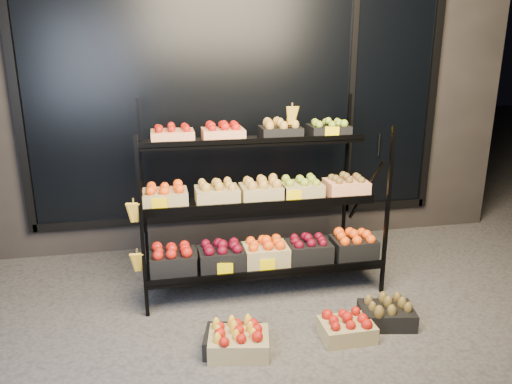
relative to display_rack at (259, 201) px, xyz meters
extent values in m
plane|color=#514F4C|center=(0.01, -0.60, -0.79)|extent=(24.00, 24.00, 0.00)
cube|color=#2D2826|center=(0.01, 2.00, 0.96)|extent=(6.00, 2.00, 3.50)
cube|color=black|center=(0.01, 0.98, 0.76)|extent=(4.20, 0.04, 2.40)
cube|color=black|center=(0.01, 0.96, -0.45)|extent=(4.30, 0.06, 0.08)
cube|color=black|center=(-2.14, 0.96, 0.76)|extent=(0.08, 0.06, 2.50)
cube|color=black|center=(2.16, 0.96, 0.76)|extent=(0.08, 0.06, 2.50)
cube|color=black|center=(1.21, 0.96, 0.76)|extent=(0.06, 0.06, 2.50)
cylinder|color=black|center=(1.56, 0.93, 0.26)|extent=(0.02, 0.02, 0.25)
cube|color=black|center=(-1.02, -0.42, -0.04)|extent=(0.03, 0.03, 1.50)
cube|color=black|center=(1.03, -0.42, -0.04)|extent=(0.03, 0.03, 1.50)
cube|color=black|center=(-1.02, 0.55, 0.04)|extent=(0.03, 0.03, 1.66)
cube|color=black|center=(1.03, 0.55, 0.04)|extent=(0.03, 0.03, 1.66)
cube|color=black|center=(0.01, -0.25, -0.52)|extent=(2.05, 0.42, 0.03)
cube|color=black|center=(0.01, -0.45, -0.49)|extent=(2.05, 0.02, 0.05)
cube|color=black|center=(0.01, 0.05, -0.02)|extent=(2.05, 0.40, 0.03)
cube|color=black|center=(0.01, -0.14, 0.01)|extent=(2.05, 0.02, 0.05)
cube|color=black|center=(0.01, 0.35, 0.48)|extent=(2.05, 0.40, 0.03)
cube|color=black|center=(0.01, 0.16, 0.51)|extent=(2.05, 0.02, 0.05)
cube|color=#D3B57E|center=(-0.72, 0.35, 0.55)|extent=(0.38, 0.28, 0.11)
ellipsoid|color=red|center=(-0.72, 0.35, 0.63)|extent=(0.32, 0.24, 0.07)
cube|color=#D3B57E|center=(-0.26, 0.35, 0.55)|extent=(0.38, 0.28, 0.11)
ellipsoid|color=red|center=(-0.26, 0.35, 0.63)|extent=(0.32, 0.24, 0.07)
cube|color=black|center=(0.28, 0.35, 0.55)|extent=(0.38, 0.28, 0.11)
ellipsoid|color=gold|center=(0.28, 0.35, 0.63)|extent=(0.32, 0.24, 0.07)
cube|color=black|center=(0.75, 0.35, 0.55)|extent=(0.38, 0.28, 0.11)
ellipsoid|color=#8FB12C|center=(0.75, 0.35, 0.63)|extent=(0.32, 0.24, 0.07)
cube|color=tan|center=(-0.82, 0.05, 0.06)|extent=(0.38, 0.28, 0.14)
ellipsoid|color=#FF550D|center=(-0.82, 0.05, 0.16)|extent=(0.32, 0.24, 0.07)
cube|color=tan|center=(-0.37, 0.05, 0.06)|extent=(0.38, 0.28, 0.14)
ellipsoid|color=gold|center=(-0.37, 0.05, 0.16)|extent=(0.32, 0.24, 0.07)
cube|color=tan|center=(0.04, 0.05, 0.06)|extent=(0.38, 0.28, 0.14)
ellipsoid|color=gold|center=(0.04, 0.05, 0.16)|extent=(0.32, 0.24, 0.07)
cube|color=tan|center=(0.40, 0.05, 0.06)|extent=(0.38, 0.28, 0.14)
ellipsoid|color=#8FB12C|center=(0.40, 0.05, 0.16)|extent=(0.32, 0.24, 0.07)
cube|color=#D3B57E|center=(0.84, 0.05, 0.06)|extent=(0.38, 0.28, 0.14)
ellipsoid|color=brown|center=(0.84, 0.05, 0.16)|extent=(0.32, 0.24, 0.07)
cube|color=black|center=(-0.79, -0.25, -0.42)|extent=(0.38, 0.28, 0.18)
ellipsoid|color=red|center=(-0.79, -0.25, -0.30)|extent=(0.32, 0.24, 0.07)
cube|color=black|center=(-0.38, -0.25, -0.42)|extent=(0.38, 0.28, 0.18)
ellipsoid|color=maroon|center=(-0.38, -0.25, -0.30)|extent=(0.32, 0.24, 0.07)
cube|color=tan|center=(0.01, -0.25, -0.42)|extent=(0.38, 0.28, 0.18)
ellipsoid|color=#FF550D|center=(0.01, -0.25, -0.30)|extent=(0.32, 0.24, 0.07)
cube|color=black|center=(0.40, -0.25, -0.42)|extent=(0.38, 0.28, 0.18)
ellipsoid|color=maroon|center=(0.40, -0.25, -0.30)|extent=(0.32, 0.24, 0.07)
cube|color=black|center=(0.82, -0.25, -0.42)|extent=(0.38, 0.28, 0.18)
ellipsoid|color=#FF550D|center=(0.82, -0.25, -0.30)|extent=(0.32, 0.24, 0.07)
ellipsoid|color=yellow|center=(-1.07, -0.40, 0.19)|extent=(0.14, 0.08, 0.22)
ellipsoid|color=yellow|center=(-1.07, -0.40, -0.22)|extent=(0.14, 0.08, 0.22)
ellipsoid|color=yellow|center=(0.36, 0.25, 0.81)|extent=(0.14, 0.08, 0.22)
cube|color=#FFD900|center=(-0.87, -0.10, 0.05)|extent=(0.13, 0.01, 0.12)
cube|color=#FFD900|center=(0.30, -0.10, 0.05)|extent=(0.13, 0.01, 0.12)
cube|color=#FFD900|center=(0.73, 0.20, 0.55)|extent=(0.13, 0.01, 0.12)
cube|color=#FFD900|center=(-0.37, -0.40, -0.45)|extent=(0.13, 0.01, 0.12)
cube|color=#FFD900|center=(-0.01, -0.40, -0.45)|extent=(0.13, 0.01, 0.12)
cube|color=#FFD900|center=(-0.31, -1.00, -0.73)|extent=(0.13, 0.01, 0.12)
cube|color=tan|center=(-0.37, -1.07, -0.71)|extent=(0.48, 0.39, 0.15)
ellipsoid|color=red|center=(-0.37, -1.07, -0.61)|extent=(0.40, 0.33, 0.07)
cube|color=black|center=(-0.40, -1.03, -0.72)|extent=(0.47, 0.39, 0.14)
ellipsoid|color=yellow|center=(-0.40, -1.03, -0.61)|extent=(0.40, 0.33, 0.07)
cube|color=tan|center=(0.46, -1.04, -0.72)|extent=(0.39, 0.29, 0.13)
ellipsoid|color=red|center=(0.46, -1.04, -0.62)|extent=(0.33, 0.24, 0.07)
cube|color=black|center=(0.84, -0.92, -0.72)|extent=(0.47, 0.38, 0.14)
ellipsoid|color=brown|center=(0.84, -0.92, -0.61)|extent=(0.39, 0.32, 0.07)
camera|label=1|loc=(-0.87, -4.14, 1.36)|focal=35.00mm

